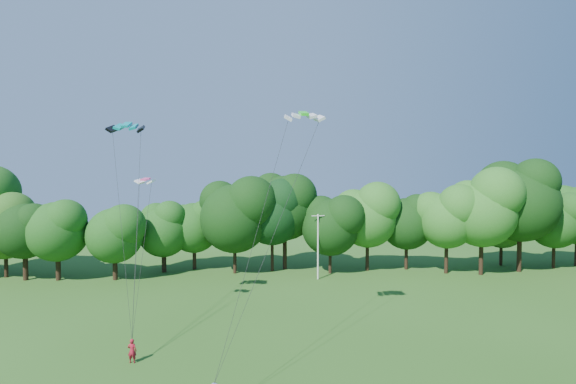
{
  "coord_description": "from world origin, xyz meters",
  "views": [
    {
      "loc": [
        0.63,
        -17.0,
        12.2
      ],
      "look_at": [
        2.18,
        13.0,
        10.79
      ],
      "focal_mm": 28.0,
      "sensor_mm": 36.0,
      "label": 1
    }
  ],
  "objects": [
    {
      "name": "tree_back_west",
      "position": [
        -29.09,
        35.63,
        7.08
      ],
      "size": [
        7.8,
        7.8,
        11.34
      ],
      "color": "black",
      "rests_on": "ground"
    },
    {
      "name": "utility_pole",
      "position": [
        6.58,
        32.83,
        3.81
      ],
      "size": [
        1.47,
        0.22,
        7.37
      ],
      "rotation": [
        0.0,
        0.0,
        0.1
      ],
      "color": "silver",
      "rests_on": "ground"
    },
    {
      "name": "kite_green",
      "position": [
        3.29,
        13.77,
        16.13
      ],
      "size": [
        2.79,
        1.45,
        0.47
      ],
      "rotation": [
        0.0,
        0.0,
        0.09
      ],
      "color": "#26E021",
      "rests_on": "ground"
    },
    {
      "name": "tree_back_east",
      "position": [
        31.07,
        38.95,
        6.21
      ],
      "size": [
        6.84,
        6.84,
        9.95
      ],
      "color": "#352215",
      "rests_on": "ground"
    },
    {
      "name": "tree_back_center",
      "position": [
        1.5,
        37.11,
        7.19
      ],
      "size": [
        7.92,
        7.92,
        11.51
      ],
      "color": "#322013",
      "rests_on": "ground"
    },
    {
      "name": "kite_teal",
      "position": [
        -10.26,
        19.18,
        15.84
      ],
      "size": [
        2.82,
        1.32,
        0.59
      ],
      "rotation": [
        0.0,
        0.0,
        -0.03
      ],
      "color": "#04888E",
      "rests_on": "ground"
    },
    {
      "name": "kite_pink",
      "position": [
        -8.83,
        19.07,
        11.55
      ],
      "size": [
        1.71,
        1.16,
        0.24
      ],
      "rotation": [
        0.0,
        0.0,
        -0.28
      ],
      "color": "#FD4693",
      "rests_on": "ground"
    },
    {
      "name": "kite_flyer_left",
      "position": [
        -7.83,
        11.46,
        0.78
      ],
      "size": [
        0.6,
        0.42,
        1.56
      ],
      "primitive_type": "imported",
      "rotation": [
        0.0,
        0.0,
        3.06
      ],
      "color": "maroon",
      "rests_on": "ground"
    }
  ]
}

